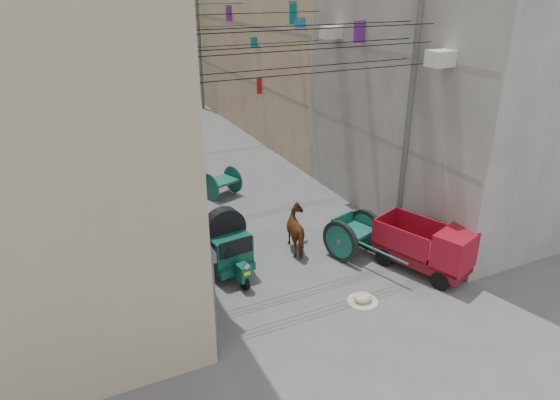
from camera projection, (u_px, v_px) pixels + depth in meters
ground at (432, 393)px, 11.12m from camera, size 140.00×140.00×0.00m
building_row_left at (4, 12)px, 33.46m from camera, size 8.00×62.00×14.00m
building_row_right at (228, 6)px, 39.78m from camera, size 8.00×62.00×14.00m
shutters_left at (149, 196)px, 17.51m from camera, size 0.18×14.40×2.88m
signboards at (172, 78)px, 27.57m from camera, size 8.22×40.52×5.67m
ac_units at (386, 14)px, 15.86m from camera, size 0.70×6.55×3.35m
utility_poles at (196, 82)px, 23.50m from camera, size 7.40×22.20×8.00m
overhead_cables at (211, 25)px, 20.24m from camera, size 7.40×22.52×1.12m
auto_rickshaw at (225, 244)px, 15.37m from camera, size 1.54×2.42×1.66m
tonga_cart at (353, 234)px, 16.49m from camera, size 2.03×3.29×1.39m
mini_truck at (433, 251)px, 15.32m from camera, size 2.26×3.25×1.67m
second_cart at (222, 182)px, 20.99m from camera, size 1.64×1.55×1.17m
feed_sack at (363, 297)px, 14.22m from camera, size 0.55×0.44×0.28m
horse at (299, 231)px, 16.71m from camera, size 1.08×1.84×1.46m
distant_car_white at (125, 113)px, 31.86m from camera, size 2.34×3.90×1.24m
distant_car_grey at (151, 88)px, 39.31m from camera, size 2.24×3.89×1.21m
distant_car_green at (126, 93)px, 37.69m from camera, size 1.80×4.07×1.16m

